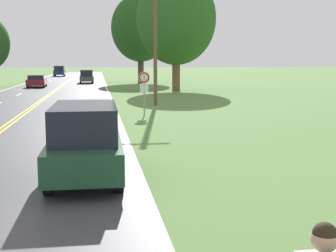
{
  "coord_description": "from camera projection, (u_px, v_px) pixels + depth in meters",
  "views": [
    {
      "loc": [
        4.01,
        2.32,
        2.89
      ],
      "look_at": [
        6.23,
        16.95,
        0.81
      ],
      "focal_mm": 50.0,
      "sensor_mm": 36.0,
      "label": 1
    }
  ],
  "objects": [
    {
      "name": "car_dark_grey_van_receding",
      "position": [
        86.0,
        76.0,
        59.84
      ],
      "size": [
        1.87,
        4.66,
        1.69
      ],
      "rotation": [
        0.0,
        0.0,
        -1.54
      ],
      "color": "black",
      "rests_on": "ground"
    },
    {
      "name": "tree_left_verge",
      "position": [
        176.0,
        19.0,
        44.24
      ],
      "size": [
        7.54,
        7.54,
        11.12
      ],
      "color": "brown",
      "rests_on": "ground"
    },
    {
      "name": "car_maroon_sedan_mid_far",
      "position": [
        37.0,
        81.0,
        50.67
      ],
      "size": [
        2.08,
        4.92,
        1.32
      ],
      "rotation": [
        0.0,
        0.0,
        1.61
      ],
      "color": "black",
      "rests_on": "ground"
    },
    {
      "name": "car_dark_green_van_mid_near",
      "position": [
        85.0,
        140.0,
        11.46
      ],
      "size": [
        1.76,
        4.39,
        1.83
      ],
      "rotation": [
        0.0,
        0.0,
        -1.58
      ],
      "color": "black",
      "rests_on": "ground"
    },
    {
      "name": "tree_mid_treeline",
      "position": [
        140.0,
        28.0,
        59.74
      ],
      "size": [
        7.49,
        7.49,
        11.33
      ],
      "color": "#473828",
      "rests_on": "ground"
    },
    {
      "name": "car_dark_blue_suv_distant",
      "position": [
        59.0,
        71.0,
        85.02
      ],
      "size": [
        1.97,
        4.45,
        1.91
      ],
      "rotation": [
        0.0,
        0.0,
        1.58
      ],
      "color": "black",
      "rests_on": "ground"
    },
    {
      "name": "traffic_sign",
      "position": [
        144.0,
        83.0,
        24.39
      ],
      "size": [
        0.6,
        0.1,
        2.31
      ],
      "color": "gray",
      "rests_on": "ground"
    },
    {
      "name": "utility_pole_midground",
      "position": [
        155.0,
        28.0,
        29.56
      ],
      "size": [
        1.8,
        0.24,
        9.56
      ],
      "color": "brown",
      "rests_on": "ground"
    }
  ]
}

